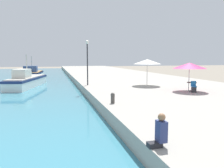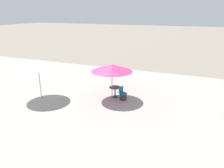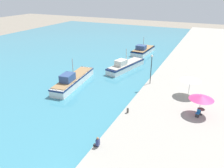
# 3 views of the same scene
# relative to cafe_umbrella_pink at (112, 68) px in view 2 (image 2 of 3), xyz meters

# --- Properties ---
(cafe_umbrella_pink) EXTENTS (2.76, 2.76, 2.38)m
(cafe_umbrella_pink) POSITION_rel_cafe_umbrella_pink_xyz_m (0.00, 0.00, 0.00)
(cafe_umbrella_pink) COLOR #B7B7B7
(cafe_umbrella_pink) RESTS_ON quay_promenade
(cafe_umbrella_white) EXTENTS (2.79, 2.79, 2.66)m
(cafe_umbrella_white) POSITION_rel_cafe_umbrella_pink_xyz_m (-1.78, 4.59, 0.28)
(cafe_umbrella_white) COLOR #B7B7B7
(cafe_umbrella_white) RESTS_ON quay_promenade
(cafe_table) EXTENTS (0.80, 0.80, 0.74)m
(cafe_table) POSITION_rel_cafe_umbrella_pink_xyz_m (0.19, -0.15, -1.60)
(cafe_table) COLOR #333338
(cafe_table) RESTS_ON quay_promenade
(cafe_chair_left) EXTENTS (0.53, 0.55, 0.91)m
(cafe_chair_left) POSITION_rel_cafe_umbrella_pink_xyz_m (-0.08, -0.82, -1.81)
(cafe_chair_left) COLOR #2D2D33
(cafe_chair_left) RESTS_ON quay_promenade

